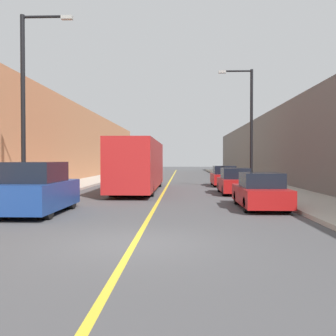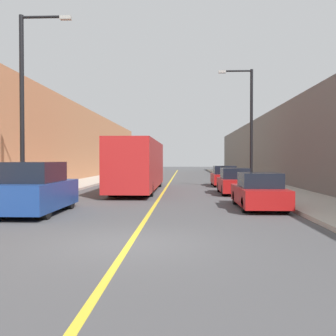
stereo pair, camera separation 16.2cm
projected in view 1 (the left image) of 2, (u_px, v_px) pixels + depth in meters
The scene contains 13 objects.
ground_plane at pixel (134, 244), 9.62m from camera, with size 200.00×200.00×0.00m, color #474749.
sidewalk_left at pixel (99, 179), 39.85m from camera, with size 3.34×72.00×0.16m, color #B2AA9E.
sidewalk_right at pixel (243, 179), 39.32m from camera, with size 3.34×72.00×0.16m, color #B2AA9E.
building_row_left at pixel (63, 143), 39.91m from camera, with size 4.00×72.00×7.44m, color #B2724C.
building_row_right at pixel (280, 148), 39.11m from camera, with size 4.00×72.00×6.39m, color #66605B.
road_center_line at pixel (171, 180), 39.59m from camera, with size 0.16×72.00×0.01m, color gold.
bus at pixel (139, 165), 25.59m from camera, with size 2.49×12.25×3.24m.
parked_suv_left at pixel (37, 190), 14.89m from camera, with size 2.02×4.64×1.97m.
car_right_near at pixel (260, 192), 16.55m from camera, with size 1.80×4.52×1.51m.
car_right_mid at pixel (235, 182), 23.46m from camera, with size 1.75×4.27×1.55m.
car_right_far at pixel (224, 177), 30.47m from camera, with size 1.85×4.23×1.57m.
street_lamp_left at pixel (27, 97), 17.39m from camera, with size 2.34×0.24×8.30m.
street_lamp_right at pixel (249, 121), 26.74m from camera, with size 2.34×0.24×8.02m.
Camera 1 is at (1.19, -9.53, 2.07)m, focal length 42.00 mm.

